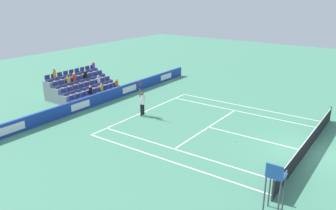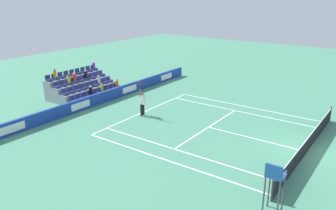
{
  "view_description": "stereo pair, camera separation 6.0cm",
  "coord_description": "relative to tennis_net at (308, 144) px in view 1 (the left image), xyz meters",
  "views": [
    {
      "loc": [
        19.08,
        3.71,
        8.78
      ],
      "look_at": [
        0.43,
        -9.46,
        1.1
      ],
      "focal_mm": 36.63,
      "sensor_mm": 36.0,
      "label": 1
    },
    {
      "loc": [
        19.04,
        3.76,
        8.78
      ],
      "look_at": [
        0.43,
        -9.46,
        1.1
      ],
      "focal_mm": 36.63,
      "sensor_mm": 36.0,
      "label": 2
    }
  ],
  "objects": [
    {
      "name": "line_service",
      "position": [
        0.0,
        -6.4,
        -0.49
      ],
      "size": [
        8.23,
        0.1,
        0.01
      ],
      "primitive_type": "cube",
      "color": "white",
      "rests_on": "ground"
    },
    {
      "name": "line_doubles_sideline_right",
      "position": [
        -5.49,
        -5.95,
        -0.49
      ],
      "size": [
        0.1,
        11.89,
        0.01
      ],
      "primitive_type": "cube",
      "color": "white",
      "rests_on": "ground"
    },
    {
      "name": "tennis_net",
      "position": [
        0.0,
        0.0,
        0.0
      ],
      "size": [
        11.97,
        0.1,
        1.07
      ],
      "color": "#33383D",
      "rests_on": "ground"
    },
    {
      "name": "line_centre_mark",
      "position": [
        0.0,
        -11.79,
        -0.49
      ],
      "size": [
        0.1,
        0.2,
        0.01
      ],
      "primitive_type": "cube",
      "color": "white",
      "rests_on": "ground"
    },
    {
      "name": "line_singles_sideline_right",
      "position": [
        -4.12,
        -5.95,
        -0.49
      ],
      "size": [
        0.1,
        11.89,
        0.01
      ],
      "primitive_type": "cube",
      "color": "white",
      "rests_on": "ground"
    },
    {
      "name": "tennis_player",
      "position": [
        0.86,
        -11.45,
        0.5
      ],
      "size": [
        0.53,
        0.37,
        2.85
      ],
      "color": "black",
      "rests_on": "ground"
    },
    {
      "name": "line_singles_sideline_left",
      "position": [
        4.12,
        -5.95,
        -0.49
      ],
      "size": [
        0.1,
        11.89,
        0.01
      ],
      "primitive_type": "cube",
      "color": "white",
      "rests_on": "ground"
    },
    {
      "name": "ground_plane",
      "position": [
        0.0,
        0.0,
        -0.49
      ],
      "size": [
        80.0,
        80.0,
        0.0
      ],
      "primitive_type": "plane",
      "color": "#47896B"
    },
    {
      "name": "line_centre_service",
      "position": [
        0.0,
        -3.2,
        -0.49
      ],
      "size": [
        0.1,
        6.4,
        0.01
      ],
      "primitive_type": "cube",
      "color": "white",
      "rests_on": "ground"
    },
    {
      "name": "stadium_stand",
      "position": [
        -0.01,
        -18.96,
        0.19
      ],
      "size": [
        5.58,
        3.8,
        2.61
      ],
      "color": "gray",
      "rests_on": "ground"
    },
    {
      "name": "loose_tennis_ball",
      "position": [
        1.06,
        -3.92,
        -0.46
      ],
      "size": [
        0.07,
        0.07,
        0.07
      ],
      "primitive_type": "sphere",
      "color": "#D1E533",
      "rests_on": "ground"
    },
    {
      "name": "line_doubles_sideline_left",
      "position": [
        5.49,
        -5.95,
        -0.49
      ],
      "size": [
        0.1,
        11.89,
        0.01
      ],
      "primitive_type": "cube",
      "color": "white",
      "rests_on": "ground"
    },
    {
      "name": "line_baseline",
      "position": [
        0.0,
        -11.89,
        -0.49
      ],
      "size": [
        10.97,
        0.1,
        0.01
      ],
      "primitive_type": "cube",
      "color": "white",
      "rests_on": "ground"
    },
    {
      "name": "umpire_chair",
      "position": [
        6.76,
        0.28,
        1.03
      ],
      "size": [
        0.7,
        0.7,
        2.34
      ],
      "color": "#474C54",
      "rests_on": "ground"
    },
    {
      "name": "sponsor_barrier",
      "position": [
        0.0,
        -16.02,
        -0.03
      ],
      "size": [
        22.39,
        0.22,
        0.92
      ],
      "color": "#193899",
      "rests_on": "ground"
    }
  ]
}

